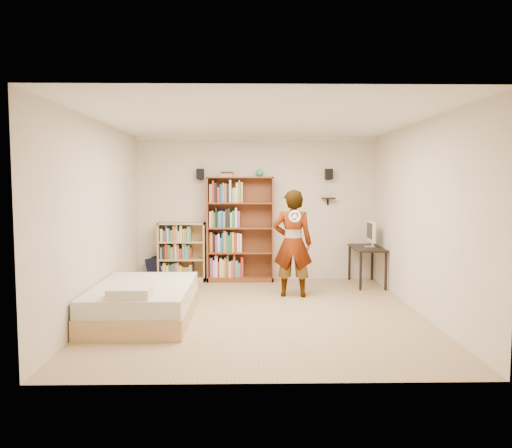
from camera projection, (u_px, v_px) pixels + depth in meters
The scene contains 14 objects.
ground at pixel (260, 313), 7.06m from camera, with size 4.50×5.00×0.01m, color tan.
room_shell at pixel (260, 188), 6.92m from camera, with size 4.52×5.02×2.71m.
crown_molding at pixel (260, 122), 6.84m from camera, with size 4.50×5.00×0.06m.
speaker_left at pixel (200, 174), 9.27m from camera, with size 0.14×0.12×0.20m, color black.
speaker_right at pixel (329, 174), 9.32m from camera, with size 0.14×0.12×0.20m, color black.
wall_shelf at pixel (328, 198), 9.36m from camera, with size 0.25×0.16×0.03m, color black.
tall_bookshelf at pixel (240, 229), 9.29m from camera, with size 1.23×0.36×1.95m, color brown, non-canonical shape.
low_bookshelf at pixel (182, 252), 9.32m from camera, with size 0.88×0.33×1.09m, color tan, non-canonical shape.
computer_desk at pixel (367, 266), 8.98m from camera, with size 0.51×1.01×0.69m, color black, non-canonical shape.
imac at pixel (370, 234), 8.95m from camera, with size 0.09×0.47×0.47m, color silver, non-canonical shape.
daybed at pixel (143, 298), 6.71m from camera, with size 1.29×1.99×0.59m, color beige, non-canonical shape.
person at pixel (293, 243), 8.03m from camera, with size 0.63×0.41×1.73m, color black.
wii_wheel at pixel (295, 216), 7.67m from camera, with size 0.19×0.19×0.03m, color silver.
navy_bag at pixel (156, 269), 9.34m from camera, with size 0.34×0.22×0.47m, color black, non-canonical shape.
Camera 1 is at (-0.18, -6.93, 1.84)m, focal length 35.00 mm.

